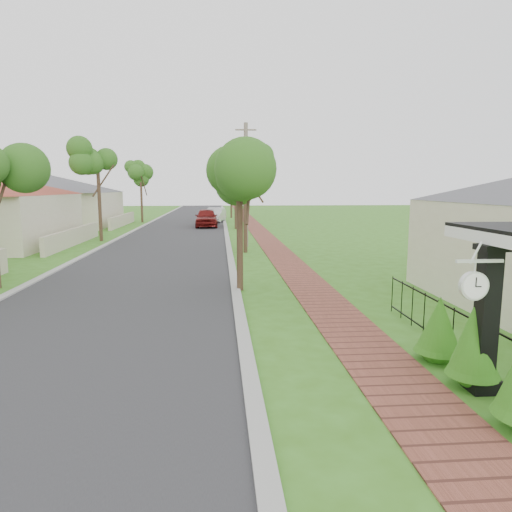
{
  "coord_description": "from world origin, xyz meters",
  "views": [
    {
      "loc": [
        0.13,
        -8.02,
        3.43
      ],
      "look_at": [
        1.16,
        4.74,
        1.5
      ],
      "focal_mm": 32.0,
      "sensor_mm": 36.0,
      "label": 1
    }
  ],
  "objects_px": {
    "porch_post": "(486,327)",
    "parked_car_red": "(206,218)",
    "near_tree": "(239,171)",
    "utility_pole": "(246,185)",
    "parked_car_white": "(215,215)",
    "station_clock": "(474,284)"
  },
  "relations": [
    {
      "from": "porch_post",
      "to": "parked_car_red",
      "type": "xyz_separation_m",
      "value": [
        -5.55,
        33.12,
        -0.32
      ]
    },
    {
      "from": "near_tree",
      "to": "utility_pole",
      "type": "height_order",
      "value": "utility_pole"
    },
    {
      "from": "parked_car_white",
      "to": "utility_pole",
      "type": "distance_m",
      "value": 19.47
    },
    {
      "from": "porch_post",
      "to": "station_clock",
      "type": "xyz_separation_m",
      "value": [
        -0.49,
        -0.4,
        0.83
      ]
    },
    {
      "from": "near_tree",
      "to": "parked_car_white",
      "type": "bearing_deg",
      "value": 91.97
    },
    {
      "from": "porch_post",
      "to": "parked_car_red",
      "type": "relative_size",
      "value": 0.54
    },
    {
      "from": "parked_car_red",
      "to": "utility_pole",
      "type": "bearing_deg",
      "value": -80.14
    },
    {
      "from": "porch_post",
      "to": "near_tree",
      "type": "xyz_separation_m",
      "value": [
        -3.75,
        8.0,
        2.84
      ]
    },
    {
      "from": "utility_pole",
      "to": "station_clock",
      "type": "xyz_separation_m",
      "value": [
        2.37,
        -19.82,
        -1.63
      ]
    },
    {
      "from": "parked_car_white",
      "to": "utility_pole",
      "type": "xyz_separation_m",
      "value": [
        1.93,
        -19.16,
        2.87
      ]
    },
    {
      "from": "parked_car_white",
      "to": "station_clock",
      "type": "xyz_separation_m",
      "value": [
        4.31,
        -38.98,
        1.23
      ]
    },
    {
      "from": "parked_car_red",
      "to": "porch_post",
      "type": "bearing_deg",
      "value": -81.71
    },
    {
      "from": "parked_car_white",
      "to": "utility_pole",
      "type": "relative_size",
      "value": 0.62
    },
    {
      "from": "parked_car_red",
      "to": "parked_car_white",
      "type": "height_order",
      "value": "parked_car_red"
    },
    {
      "from": "utility_pole",
      "to": "near_tree",
      "type": "bearing_deg",
      "value": -94.41
    },
    {
      "from": "parked_car_white",
      "to": "station_clock",
      "type": "distance_m",
      "value": 39.24
    },
    {
      "from": "porch_post",
      "to": "parked_car_white",
      "type": "xyz_separation_m",
      "value": [
        -4.8,
        38.58,
        -0.4
      ]
    },
    {
      "from": "near_tree",
      "to": "parked_car_red",
      "type": "bearing_deg",
      "value": 94.1
    },
    {
      "from": "utility_pole",
      "to": "porch_post",
      "type": "bearing_deg",
      "value": -81.6
    },
    {
      "from": "parked_car_red",
      "to": "near_tree",
      "type": "distance_m",
      "value": 25.38
    },
    {
      "from": "porch_post",
      "to": "near_tree",
      "type": "relative_size",
      "value": 0.51
    },
    {
      "from": "near_tree",
      "to": "utility_pole",
      "type": "xyz_separation_m",
      "value": [
        0.88,
        11.42,
        -0.38
      ]
    }
  ]
}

